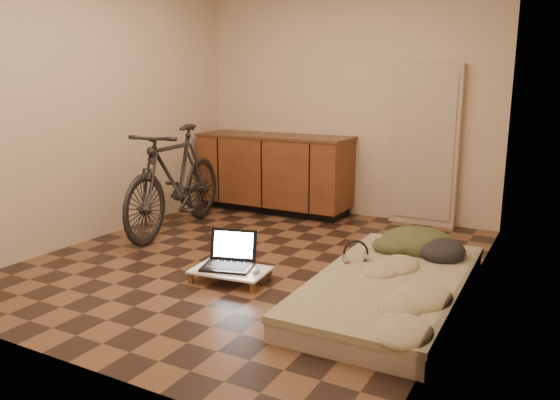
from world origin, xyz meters
The scene contains 10 objects.
room_shell centered at (0.00, 0.00, 1.30)m, with size 3.50×4.00×2.60m.
cabinets centered at (-0.75, 1.70, 0.47)m, with size 1.84×0.62×0.91m.
appliance_panel centered at (0.95, 1.94, 0.85)m, with size 0.70×0.10×1.70m, color #C2AF9A.
bicycle centered at (-1.20, 0.43, 0.60)m, with size 0.54×1.84×1.19m, color black.
futon centered at (1.30, -0.27, 0.09)m, with size 1.00×2.04×0.17m.
clothing_pile centered at (1.34, 0.43, 0.30)m, with size 0.65×0.54×0.26m, color #3D4427, non-canonical shape.
headphones centered at (0.96, -0.09, 0.25)m, with size 0.22×0.20×0.15m, color black, non-canonical shape.
lap_desk centered at (0.09, -0.51, 0.08)m, with size 0.62×0.44×0.10m.
laptop centered at (0.04, -0.45, 0.15)m, with size 0.46×0.43×0.26m.
mouse centered at (0.31, -0.49, 0.11)m, with size 0.06×0.10×0.03m, color silver.
Camera 1 is at (2.36, -3.86, 1.53)m, focal length 35.00 mm.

